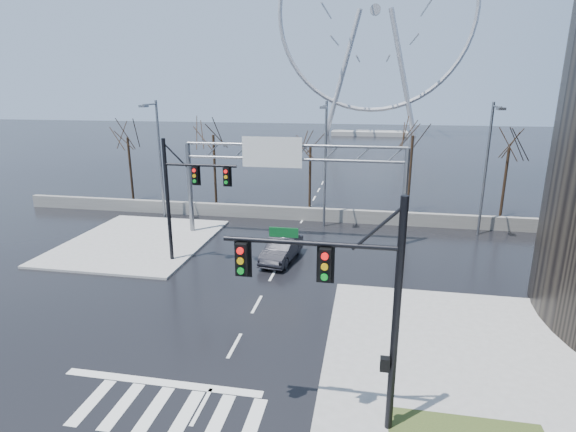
% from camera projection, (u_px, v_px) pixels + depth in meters
% --- Properties ---
extents(ground, '(260.00, 260.00, 0.00)m').
position_uv_depth(ground, '(235.00, 346.00, 19.78)').
color(ground, black).
rests_on(ground, ground).
extents(sidewalk_right_ext, '(12.00, 10.00, 0.15)m').
position_uv_depth(sidewalk_right_ext, '(464.00, 342.00, 19.91)').
color(sidewalk_right_ext, gray).
rests_on(sidewalk_right_ext, ground).
extents(sidewalk_far, '(10.00, 12.00, 0.15)m').
position_uv_depth(sidewalk_far, '(139.00, 241.00, 33.02)').
color(sidewalk_far, gray).
rests_on(sidewalk_far, ground).
extents(barrier_wall, '(52.00, 0.50, 1.10)m').
position_uv_depth(barrier_wall, '(303.00, 214.00, 38.55)').
color(barrier_wall, slate).
rests_on(barrier_wall, ground).
extents(signal_mast_near, '(5.52, 0.41, 8.00)m').
position_uv_depth(signal_mast_near, '(352.00, 293.00, 13.73)').
color(signal_mast_near, black).
rests_on(signal_mast_near, ground).
extents(signal_mast_far, '(4.72, 0.41, 8.00)m').
position_uv_depth(signal_mast_far, '(184.00, 190.00, 27.95)').
color(signal_mast_far, black).
rests_on(signal_mast_far, ground).
extents(sign_gantry, '(16.36, 0.40, 7.60)m').
position_uv_depth(sign_gantry, '(288.00, 170.00, 32.58)').
color(sign_gantry, slate).
rests_on(sign_gantry, ground).
extents(streetlight_left, '(0.50, 2.55, 10.00)m').
position_uv_depth(streetlight_left, '(158.00, 151.00, 37.43)').
color(streetlight_left, slate).
rests_on(streetlight_left, ground).
extents(streetlight_mid, '(0.50, 2.55, 10.00)m').
position_uv_depth(streetlight_mid, '(325.00, 155.00, 35.00)').
color(streetlight_mid, slate).
rests_on(streetlight_mid, ground).
extents(streetlight_right, '(0.50, 2.55, 10.00)m').
position_uv_depth(streetlight_right, '(488.00, 160.00, 32.91)').
color(streetlight_right, slate).
rests_on(streetlight_right, ground).
extents(tree_far_left, '(3.50, 3.50, 7.00)m').
position_uv_depth(tree_far_left, '(128.00, 145.00, 44.08)').
color(tree_far_left, black).
rests_on(tree_far_left, ground).
extents(tree_left, '(3.75, 3.75, 7.50)m').
position_uv_depth(tree_left, '(214.00, 143.00, 41.94)').
color(tree_left, black).
rests_on(tree_left, ground).
extents(tree_center, '(3.25, 3.25, 6.50)m').
position_uv_depth(tree_center, '(310.00, 153.00, 41.54)').
color(tree_center, black).
rests_on(tree_center, ground).
extents(tree_right, '(3.90, 3.90, 7.80)m').
position_uv_depth(tree_right, '(412.00, 145.00, 38.74)').
color(tree_right, black).
rests_on(tree_right, ground).
extents(tree_far_right, '(3.40, 3.40, 6.80)m').
position_uv_depth(tree_far_right, '(508.00, 156.00, 38.04)').
color(tree_far_right, black).
rests_on(tree_far_right, ground).
extents(ferris_wheel, '(45.00, 6.00, 50.91)m').
position_uv_depth(ferris_wheel, '(375.00, 19.00, 101.62)').
color(ferris_wheel, gray).
rests_on(ferris_wheel, ground).
extents(car, '(2.26, 4.83, 1.53)m').
position_uv_depth(car, '(282.00, 249.00, 29.41)').
color(car, black).
rests_on(car, ground).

